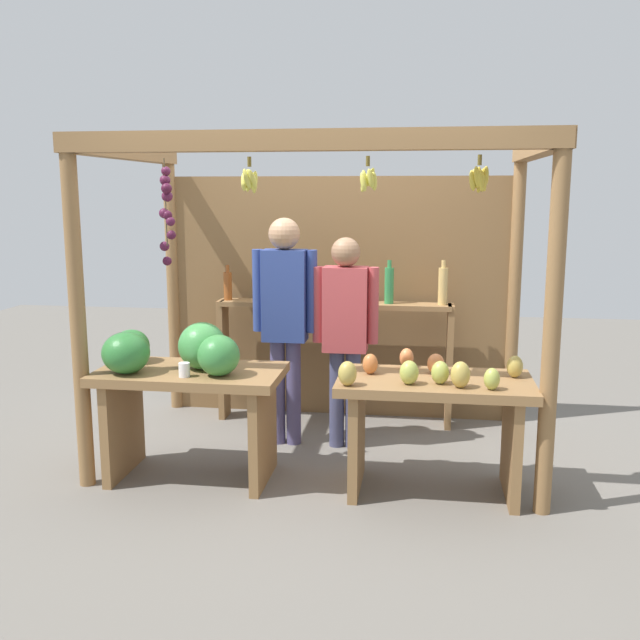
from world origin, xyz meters
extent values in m
plane|color=slate|center=(0.00, 0.00, 0.00)|extent=(12.00, 12.00, 0.00)
cylinder|color=olive|center=(-1.43, -0.86, 1.11)|extent=(0.10, 0.10, 2.22)
cylinder|color=olive|center=(1.43, -0.86, 1.11)|extent=(0.10, 0.10, 2.22)
cylinder|color=olive|center=(-1.43, 0.86, 1.11)|extent=(0.10, 0.10, 2.22)
cylinder|color=olive|center=(1.43, 0.86, 1.11)|extent=(0.10, 0.10, 2.22)
cube|color=olive|center=(0.00, -0.86, 2.16)|extent=(2.96, 0.12, 0.12)
cube|color=olive|center=(-1.43, 0.00, 2.16)|extent=(0.12, 1.81, 0.12)
cube|color=olive|center=(1.43, 0.00, 2.16)|extent=(0.12, 1.81, 0.12)
cube|color=brown|center=(0.00, 0.88, 1.00)|extent=(2.86, 0.04, 2.00)
cylinder|color=brown|center=(-0.36, -0.68, 2.05)|extent=(0.02, 0.02, 0.06)
ellipsoid|color=#D1CC4C|center=(-0.33, -0.68, 1.92)|extent=(0.04, 0.08, 0.13)
ellipsoid|color=#D1CC4C|center=(-0.33, -0.65, 1.94)|extent=(0.05, 0.05, 0.13)
ellipsoid|color=#D1CC4C|center=(-0.36, -0.65, 1.93)|extent=(0.08, 0.04, 0.13)
ellipsoid|color=#D1CC4C|center=(-0.38, -0.67, 1.95)|extent=(0.05, 0.06, 0.13)
ellipsoid|color=#D1CC4C|center=(-0.39, -0.69, 1.94)|extent=(0.05, 0.08, 0.13)
ellipsoid|color=#D1CC4C|center=(-0.37, -0.71, 1.95)|extent=(0.07, 0.04, 0.13)
ellipsoid|color=#D1CC4C|center=(-0.33, -0.70, 1.95)|extent=(0.07, 0.07, 0.13)
cylinder|color=brown|center=(1.00, -0.72, 2.05)|extent=(0.02, 0.02, 0.06)
ellipsoid|color=gold|center=(1.04, -0.72, 1.96)|extent=(0.04, 0.06, 0.13)
ellipsoid|color=gold|center=(1.02, -0.70, 1.93)|extent=(0.07, 0.07, 0.13)
ellipsoid|color=gold|center=(1.01, -0.68, 1.95)|extent=(0.08, 0.05, 0.13)
ellipsoid|color=gold|center=(0.99, -0.69, 1.96)|extent=(0.06, 0.05, 0.13)
ellipsoid|color=gold|center=(0.97, -0.71, 1.95)|extent=(0.05, 0.07, 0.13)
ellipsoid|color=gold|center=(0.96, -0.74, 1.94)|extent=(0.05, 0.07, 0.13)
ellipsoid|color=gold|center=(0.99, -0.75, 1.96)|extent=(0.05, 0.04, 0.13)
ellipsoid|color=gold|center=(1.01, -0.76, 1.94)|extent=(0.06, 0.04, 0.13)
ellipsoid|color=gold|center=(1.02, -0.74, 1.94)|extent=(0.06, 0.06, 0.13)
cylinder|color=brown|center=(0.36, -0.66, 2.05)|extent=(0.02, 0.02, 0.06)
ellipsoid|color=#D1CC4C|center=(0.40, -0.67, 1.94)|extent=(0.04, 0.07, 0.12)
ellipsoid|color=#D1CC4C|center=(0.37, -0.63, 1.96)|extent=(0.07, 0.05, 0.12)
ellipsoid|color=#D1CC4C|center=(0.34, -0.63, 1.93)|extent=(0.07, 0.05, 0.12)
ellipsoid|color=#D1CC4C|center=(0.33, -0.66, 1.95)|extent=(0.04, 0.06, 0.12)
ellipsoid|color=#D1CC4C|center=(0.33, -0.69, 1.93)|extent=(0.06, 0.05, 0.12)
ellipsoid|color=#D1CC4C|center=(0.38, -0.70, 1.95)|extent=(0.06, 0.05, 0.12)
cylinder|color=#4C422D|center=(-0.93, -0.58, 1.81)|extent=(0.01, 0.01, 0.55)
sphere|color=#511938|center=(-0.93, -0.56, 2.00)|extent=(0.06, 0.06, 0.06)
sphere|color=#511938|center=(-0.94, -0.56, 1.95)|extent=(0.07, 0.07, 0.07)
sphere|color=#47142D|center=(-0.92, -0.59, 1.90)|extent=(0.07, 0.07, 0.07)
sphere|color=#511938|center=(-0.93, -0.56, 1.85)|extent=(0.07, 0.07, 0.07)
sphere|color=#47142D|center=(-0.92, -0.57, 1.73)|extent=(0.06, 0.06, 0.06)
sphere|color=#511938|center=(-0.95, -0.56, 1.74)|extent=(0.07, 0.07, 0.07)
sphere|color=#511938|center=(-0.90, -0.58, 1.69)|extent=(0.06, 0.06, 0.06)
sphere|color=#47142D|center=(-0.90, -0.57, 1.60)|extent=(0.06, 0.06, 0.06)
sphere|color=#511938|center=(-0.96, -0.55, 1.53)|extent=(0.06, 0.06, 0.06)
sphere|color=#47142D|center=(-0.93, -0.60, 1.44)|extent=(0.06, 0.06, 0.06)
cube|color=olive|center=(-0.79, -0.64, 0.71)|extent=(1.20, 0.64, 0.06)
cube|color=olive|center=(-1.27, -0.64, 0.34)|extent=(0.06, 0.58, 0.68)
cube|color=olive|center=(-0.31, -0.64, 0.34)|extent=(0.06, 0.58, 0.68)
ellipsoid|color=#2D7533|center=(-1.24, -0.50, 0.85)|extent=(0.35, 0.35, 0.22)
ellipsoid|color=#38843D|center=(-0.56, -0.76, 0.87)|extent=(0.34, 0.34, 0.26)
ellipsoid|color=#429347|center=(-0.71, -0.61, 0.89)|extent=(0.38, 0.38, 0.31)
ellipsoid|color=#2D7533|center=(-1.15, -0.79, 0.87)|extent=(0.34, 0.34, 0.27)
cylinder|color=white|center=(-0.76, -0.82, 0.78)|extent=(0.07, 0.07, 0.09)
cube|color=olive|center=(0.79, -0.64, 0.71)|extent=(1.20, 0.64, 0.06)
cube|color=olive|center=(0.31, -0.64, 0.34)|extent=(0.06, 0.58, 0.68)
cube|color=olive|center=(1.27, -0.64, 0.34)|extent=(0.06, 0.58, 0.68)
ellipsoid|color=#A8B24C|center=(0.81, -0.76, 0.81)|extent=(0.15, 0.15, 0.14)
ellipsoid|color=#A8B24C|center=(0.63, -0.80, 0.81)|extent=(0.16, 0.16, 0.15)
ellipsoid|color=#A8B24C|center=(1.11, -0.85, 0.80)|extent=(0.13, 0.13, 0.13)
ellipsoid|color=#E07F47|center=(0.61, -0.37, 0.80)|extent=(0.13, 0.13, 0.13)
ellipsoid|color=#B79E47|center=(0.27, -0.88, 0.81)|extent=(0.16, 0.16, 0.15)
ellipsoid|color=#B79E47|center=(1.28, -0.54, 0.81)|extent=(0.13, 0.13, 0.14)
ellipsoid|color=#CC7038|center=(0.38, -0.58, 0.80)|extent=(0.11, 0.11, 0.13)
ellipsoid|color=#E07F47|center=(0.79, -0.51, 0.80)|extent=(0.15, 0.15, 0.13)
ellipsoid|color=#B79E47|center=(0.93, -0.83, 0.82)|extent=(0.16, 0.16, 0.16)
cube|color=olive|center=(-0.93, 0.64, 0.50)|extent=(0.05, 0.20, 1.00)
cube|color=olive|center=(0.93, 0.64, 0.50)|extent=(0.05, 0.20, 1.00)
cube|color=olive|center=(0.00, 0.64, 0.98)|extent=(1.86, 0.22, 0.04)
cylinder|color=#994C1E|center=(-0.88, 0.64, 1.11)|extent=(0.07, 0.07, 0.23)
cylinder|color=#994C1E|center=(-0.88, 0.64, 1.26)|extent=(0.03, 0.03, 0.06)
cylinder|color=#338C4C|center=(-0.44, 0.64, 1.12)|extent=(0.07, 0.07, 0.24)
cylinder|color=#338C4C|center=(-0.44, 0.64, 1.27)|extent=(0.03, 0.03, 0.06)
cylinder|color=#338C4C|center=(0.00, 0.64, 1.12)|extent=(0.07, 0.07, 0.23)
cylinder|color=#338C4C|center=(0.00, 0.64, 1.26)|extent=(0.03, 0.03, 0.06)
cylinder|color=#338C4C|center=(0.44, 0.64, 1.14)|extent=(0.07, 0.07, 0.29)
cylinder|color=#338C4C|center=(0.44, 0.64, 1.32)|extent=(0.03, 0.03, 0.06)
cylinder|color=#D8B266|center=(0.86, 0.64, 1.15)|extent=(0.07, 0.07, 0.29)
cylinder|color=#D8B266|center=(0.86, 0.64, 1.32)|extent=(0.03, 0.03, 0.06)
cylinder|color=#504873|center=(-0.36, 0.09, 0.40)|extent=(0.11, 0.11, 0.79)
cylinder|color=#504873|center=(-0.24, 0.09, 0.40)|extent=(0.11, 0.11, 0.79)
cube|color=#2D428C|center=(-0.30, 0.09, 1.13)|extent=(0.32, 0.19, 0.67)
cylinder|color=#2D428C|center=(-0.50, 0.09, 1.16)|extent=(0.08, 0.08, 0.60)
cylinder|color=#2D428C|center=(-0.10, 0.09, 1.16)|extent=(0.08, 0.08, 0.60)
sphere|color=tan|center=(-0.30, 0.09, 1.58)|extent=(0.23, 0.23, 0.23)
cylinder|color=#46496D|center=(0.09, 0.08, 0.37)|extent=(0.11, 0.11, 0.73)
cylinder|color=#46496D|center=(0.21, 0.08, 0.37)|extent=(0.11, 0.11, 0.73)
cube|color=#BF474C|center=(0.15, 0.08, 1.04)|extent=(0.32, 0.19, 0.62)
cylinder|color=#BF474C|center=(-0.05, 0.08, 1.07)|extent=(0.08, 0.08, 0.55)
cylinder|color=#BF474C|center=(0.35, 0.08, 1.07)|extent=(0.08, 0.08, 0.55)
sphere|color=#997051|center=(0.15, 0.08, 1.45)|extent=(0.21, 0.21, 0.21)
camera|label=1|loc=(0.69, -4.94, 1.87)|focal=39.72mm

